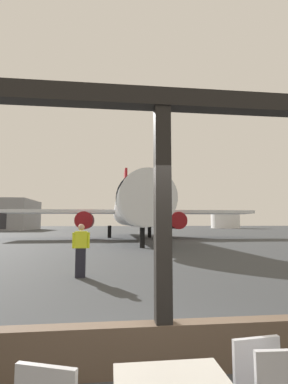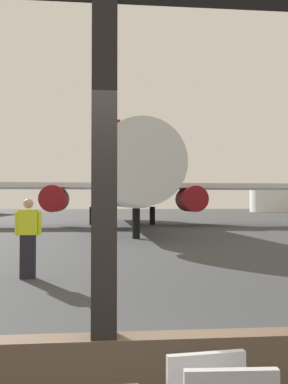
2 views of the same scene
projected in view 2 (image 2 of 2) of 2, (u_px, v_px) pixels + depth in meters
name	position (u px, v px, depth m)	size (l,w,h in m)	color
ground_plane	(103.00, 220.00, 43.12)	(220.00, 220.00, 0.00)	#383A3D
window_frame	(104.00, 245.00, 3.36)	(8.10, 0.24, 3.53)	brown
airplane	(124.00, 182.00, 31.68)	(28.60, 30.64, 10.21)	silver
ground_crew_worker	(28.00, 237.00, 9.28)	(0.57, 0.22, 1.74)	black
fuel_storage_tank	(271.00, 199.00, 90.59)	(9.02, 9.02, 5.48)	white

